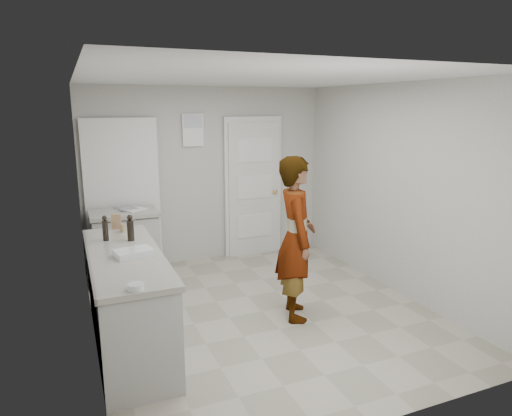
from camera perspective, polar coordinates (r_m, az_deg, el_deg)
name	(u,v)px	position (r m, az deg, el deg)	size (l,w,h in m)	color
ground	(262,311)	(5.19, 0.76, -12.80)	(4.00, 4.00, 0.00)	gray
room_shell	(197,192)	(6.59, -7.39, 2.00)	(4.00, 4.00, 4.00)	#AFADA5
main_counter	(128,304)	(4.50, -15.73, -11.49)	(0.64, 1.96, 0.93)	#B9B9B5
side_counter	(126,248)	(6.15, -15.95, -4.89)	(0.84, 0.61, 0.93)	#B9B9B5
person	(296,238)	(4.81, 5.02, -3.81)	(0.64, 0.42, 1.74)	silver
cake_mix_box	(116,222)	(5.16, -17.05, -1.63)	(0.10, 0.04, 0.16)	olive
spice_jar	(123,228)	(5.02, -16.29, -2.41)	(0.06, 0.06, 0.09)	tan
oil_cruet_a	(130,228)	(4.66, -15.43, -2.46)	(0.07, 0.07, 0.26)	black
oil_cruet_b	(105,229)	(4.74, -18.32, -2.46)	(0.06, 0.06, 0.26)	black
baking_dish	(134,253)	(4.22, -15.05, -5.44)	(0.36, 0.28, 0.06)	silver
egg_bowl	(136,287)	(3.47, -14.81, -9.48)	(0.12, 0.12, 0.05)	silver
papers	(131,209)	(6.10, -15.31, -0.11)	(0.26, 0.33, 0.01)	white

